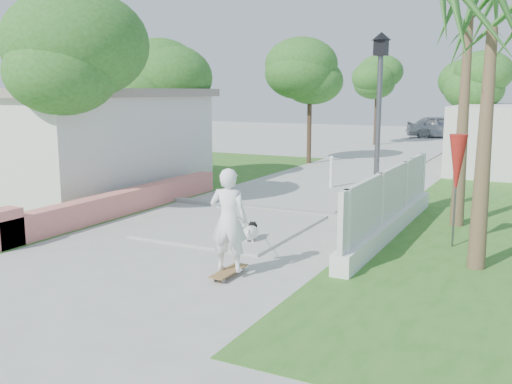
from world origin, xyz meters
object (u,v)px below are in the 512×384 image
Objects in this scene: skateboarder at (235,218)px; parked_car at (441,127)px; patio_umbrella at (457,165)px; street_lamp at (378,123)px; bollard at (331,171)px; dog at (251,232)px.

parked_car is (-1.51, 31.15, -0.08)m from skateboarder.
patio_umbrella is 4.61m from skateboarder.
street_lamp reaches higher than skateboarder.
skateboarder is at bearing -110.94° from street_lamp.
street_lamp is 5.56m from bollard.
skateboarder is at bearing -82.09° from bollard.
skateboarder reaches higher than bollard.
dog is 29.81m from parked_car.
bollard is 8.57m from skateboarder.
parked_car is (-4.93, 28.17, -0.91)m from patio_umbrella.
parked_car is at bearing 77.10° from dog.
bollard is 0.24× the size of parked_car.
patio_umbrella is at bearing -50.09° from bollard.
bollard is 0.39× the size of skateboarder.
dog is at bearing -83.69° from bollard.
dog is at bearing -157.05° from patio_umbrella.
parked_car is at bearing 99.92° from patio_umbrella.
street_lamp is 27.39m from parked_car.
street_lamp is at bearing 38.77° from dog.
dog is (-1.91, -2.61, -2.19)m from street_lamp.
dog is at bearing -86.08° from skateboarder.
street_lamp is at bearing -122.96° from skateboarder.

